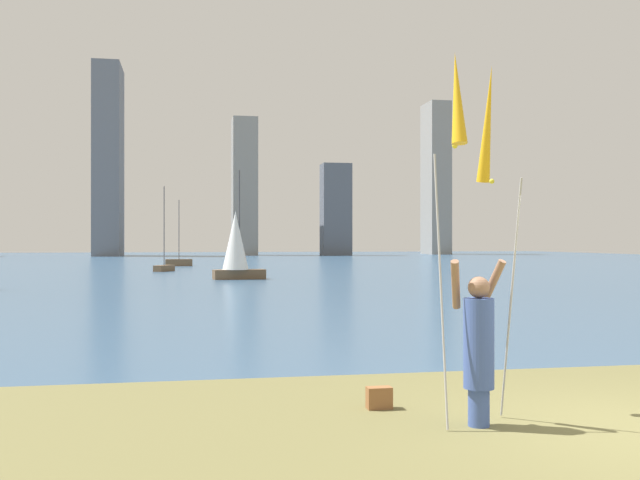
% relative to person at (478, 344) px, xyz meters
% --- Properties ---
extents(ground, '(120.00, 138.00, 0.12)m').
position_rel_person_xyz_m(ground, '(1.66, 50.46, -0.95)').
color(ground, brown).
extents(person, '(0.66, 0.49, 1.80)m').
position_rel_person_xyz_m(person, '(0.00, 0.00, 0.00)').
color(person, '#3F59A5').
rests_on(person, ground).
extents(kite_flag_left, '(0.16, 0.84, 3.93)m').
position_rel_person_xyz_m(kite_flag_left, '(-0.40, -0.39, 2.44)').
color(kite_flag_left, '#B2B2B7').
rests_on(kite_flag_left, ground).
extents(kite_flag_right, '(0.16, 1.11, 4.05)m').
position_rel_person_xyz_m(kite_flag_right, '(0.40, 0.67, 2.41)').
color(kite_flag_right, '#B2B2B7').
rests_on(kite_flag_right, ground).
extents(bag, '(0.30, 0.17, 0.26)m').
position_rel_person_xyz_m(bag, '(-0.84, 0.98, -0.76)').
color(bag, brown).
rests_on(bag, ground).
extents(sailboat_0, '(1.37, 1.80, 5.53)m').
position_rel_person_xyz_m(sailboat_0, '(-4.43, 40.85, -0.57)').
color(sailboat_0, brown).
rests_on(sailboat_0, ground).
extents(sailboat_4, '(2.77, 1.54, 5.65)m').
position_rel_person_xyz_m(sailboat_4, '(-0.50, 30.39, 0.85)').
color(sailboat_4, brown).
rests_on(sailboat_4, ground).
extents(sailboat_6, '(2.10, 0.69, 5.19)m').
position_rel_person_xyz_m(sailboat_6, '(-3.55, 50.75, -0.55)').
color(sailboat_6, brown).
rests_on(sailboat_6, ground).
extents(skyline_tower_1, '(3.42, 7.97, 24.82)m').
position_rel_person_xyz_m(skyline_tower_1, '(-12.91, 91.14, 11.52)').
color(skyline_tower_1, slate).
rests_on(skyline_tower_1, ground).
extents(skyline_tower_2, '(3.31, 4.61, 18.59)m').
position_rel_person_xyz_m(skyline_tower_2, '(4.90, 91.76, 8.41)').
color(skyline_tower_2, gray).
rests_on(skyline_tower_2, ground).
extents(skyline_tower_3, '(3.87, 3.15, 12.34)m').
position_rel_person_xyz_m(skyline_tower_3, '(16.97, 88.70, 5.28)').
color(skyline_tower_3, '#565B66').
rests_on(skyline_tower_3, ground).
extents(skyline_tower_4, '(3.03, 5.26, 22.15)m').
position_rel_person_xyz_m(skyline_tower_4, '(33.20, 94.44, 10.19)').
color(skyline_tower_4, gray).
rests_on(skyline_tower_4, ground).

